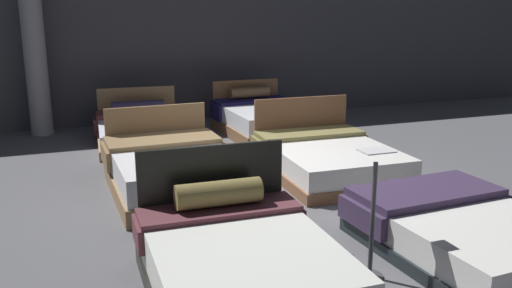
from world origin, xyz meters
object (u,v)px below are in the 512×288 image
Objects in this scene: bed_3 at (328,159)px; bed_2 at (172,171)px; bed_1 at (463,232)px; bed_5 at (264,119)px; price_sign at (372,229)px; bed_0 at (240,263)px; support_pillar at (34,40)px; bed_4 at (142,131)px.

bed_2 is at bearing -178.82° from bed_3.
bed_5 is (0.02, 5.43, 0.06)m from bed_1.
bed_1 is 1.13m from price_sign.
price_sign is at bearing -177.04° from bed_1.
bed_3 is 2.69m from bed_5.
price_sign is (1.16, -0.14, 0.19)m from bed_0.
bed_5 is (0.06, 2.69, 0.05)m from bed_3.
bed_3 is 3.05m from price_sign.
support_pillar is at bearing 104.58° from bed_0.
bed_0 is 3.51m from bed_3.
bed_1 is 5.94m from bed_4.
bed_2 is at bearing -87.36° from bed_4.
bed_4 is 1.74× the size of price_sign.
bed_0 reaches higher than bed_4.
support_pillar is at bearing 116.59° from bed_1.
bed_0 reaches higher than bed_1.
bed_1 is at bearing -87.82° from bed_3.
bed_2 is 2.76m from bed_4.
price_sign is (1.16, -2.86, 0.17)m from bed_2.
bed_4 is at bearing 88.06° from bed_2.
bed_2 is at bearing 112.13° from price_sign.
support_pillar is at bearing 111.88° from price_sign.
bed_3 is 5.84m from support_pillar.
bed_4 is at bearing 129.92° from bed_3.
bed_3 is 0.62× the size of support_pillar.
bed_4 is at bearing -38.87° from support_pillar.
bed_0 is 0.95× the size of bed_5.
bed_4 is 2.26m from bed_5.
bed_0 is at bearing -114.71° from bed_5.
bed_3 is 1.85× the size of price_sign.
support_pillar reaches higher than bed_4.
bed_0 is 0.98× the size of bed_4.
bed_3 is at bearing -93.01° from bed_5.
bed_3 reaches higher than bed_1.
bed_3 is 1.06× the size of bed_4.
bed_0 is 0.92× the size of bed_3.
bed_5 is (2.28, 5.41, 0.01)m from bed_0.
bed_2 reaches higher than bed_3.
bed_2 reaches higher than bed_1.
bed_3 is (2.23, 2.71, -0.04)m from bed_0.
bed_5 is 0.60× the size of support_pillar.
bed_3 is at bearing 51.74° from bed_0.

